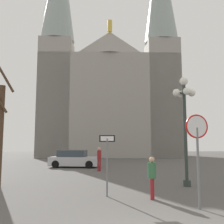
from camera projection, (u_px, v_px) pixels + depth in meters
cathedral at (109, 87)px, 42.80m from camera, size 21.70×14.07×37.51m
stop_sign at (197, 142)px, 8.63m from camera, size 0.79×0.15×3.06m
one_way_arrow_sign at (107, 157)px, 10.56m from camera, size 0.65×0.08×2.43m
street_lamp at (185, 110)px, 13.22m from camera, size 1.18×1.18×5.48m
parked_car_near_silver at (74, 159)px, 22.90m from camera, size 4.51×2.46×1.49m
pedestrian_walking at (99, 156)px, 19.84m from camera, size 0.32×0.32×1.79m
pedestrian_standing at (152, 174)px, 9.94m from camera, size 0.32×0.32×1.59m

